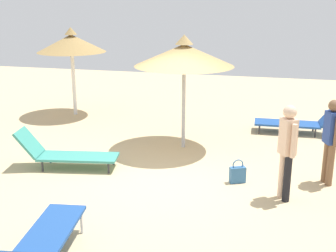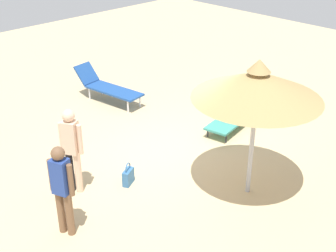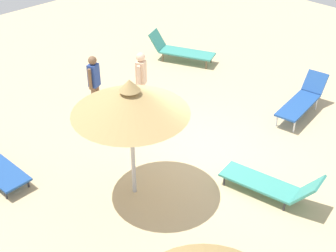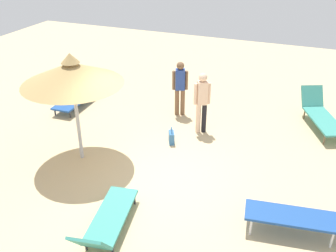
{
  "view_description": "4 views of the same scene",
  "coord_description": "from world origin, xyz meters",
  "px_view_note": "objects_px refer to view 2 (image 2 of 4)",
  "views": [
    {
      "loc": [
        7.9,
        2.08,
        3.44
      ],
      "look_at": [
        0.47,
        0.18,
        1.18
      ],
      "focal_mm": 46.73,
      "sensor_mm": 36.0,
      "label": 1
    },
    {
      "loc": [
        -5.91,
        6.18,
        5.13
      ],
      "look_at": [
        0.03,
        0.32,
        0.86
      ],
      "focal_mm": 49.11,
      "sensor_mm": 36.0,
      "label": 2
    },
    {
      "loc": [
        -6.72,
        -5.99,
        6.6
      ],
      "look_at": [
        -0.5,
        0.28,
        0.93
      ],
      "focal_mm": 50.75,
      "sensor_mm": 36.0,
      "label": 3
    },
    {
      "loc": [
        3.1,
        -6.58,
        5.1
      ],
      "look_at": [
        0.22,
        0.65,
        0.94
      ],
      "focal_mm": 40.59,
      "sensor_mm": 36.0,
      "label": 4
    }
  ],
  "objects_px": {
    "parasol_umbrella_front": "(257,85)",
    "person_standing_far_left": "(62,186)",
    "person_standing_edge": "(72,146)",
    "handbag": "(128,176)",
    "lounge_chair_back": "(237,112)",
    "lounge_chair_center": "(107,86)"
  },
  "relations": [
    {
      "from": "person_standing_edge",
      "to": "lounge_chair_back",
      "type": "bearing_deg",
      "value": -95.27
    },
    {
      "from": "lounge_chair_back",
      "to": "person_standing_edge",
      "type": "bearing_deg",
      "value": 84.73
    },
    {
      "from": "handbag",
      "to": "parasol_umbrella_front",
      "type": "bearing_deg",
      "value": -140.78
    },
    {
      "from": "parasol_umbrella_front",
      "to": "person_standing_edge",
      "type": "xyz_separation_m",
      "value": [
        2.33,
        2.33,
        -1.21
      ]
    },
    {
      "from": "person_standing_far_left",
      "to": "handbag",
      "type": "relative_size",
      "value": 3.47
    },
    {
      "from": "parasol_umbrella_front",
      "to": "handbag",
      "type": "height_order",
      "value": "parasol_umbrella_front"
    },
    {
      "from": "parasol_umbrella_front",
      "to": "person_standing_far_left",
      "type": "bearing_deg",
      "value": 65.7
    },
    {
      "from": "person_standing_edge",
      "to": "handbag",
      "type": "distance_m",
      "value": 1.29
    },
    {
      "from": "lounge_chair_center",
      "to": "handbag",
      "type": "bearing_deg",
      "value": 147.74
    },
    {
      "from": "parasol_umbrella_front",
      "to": "person_standing_far_left",
      "type": "xyz_separation_m",
      "value": [
        1.41,
        3.13,
        -1.25
      ]
    },
    {
      "from": "person_standing_far_left",
      "to": "person_standing_edge",
      "type": "bearing_deg",
      "value": -41.35
    },
    {
      "from": "lounge_chair_back",
      "to": "person_standing_edge",
      "type": "xyz_separation_m",
      "value": [
        0.41,
        4.45,
        0.65
      ]
    },
    {
      "from": "parasol_umbrella_front",
      "to": "lounge_chair_center",
      "type": "height_order",
      "value": "parasol_umbrella_front"
    },
    {
      "from": "parasol_umbrella_front",
      "to": "handbag",
      "type": "relative_size",
      "value": 5.58
    },
    {
      "from": "lounge_chair_back",
      "to": "lounge_chair_center",
      "type": "distance_m",
      "value": 3.64
    },
    {
      "from": "lounge_chair_back",
      "to": "lounge_chair_center",
      "type": "bearing_deg",
      "value": 22.56
    },
    {
      "from": "lounge_chair_back",
      "to": "handbag",
      "type": "bearing_deg",
      "value": 91.91
    },
    {
      "from": "lounge_chair_center",
      "to": "person_standing_far_left",
      "type": "distance_m",
      "value": 5.48
    },
    {
      "from": "parasol_umbrella_front",
      "to": "person_standing_edge",
      "type": "relative_size",
      "value": 1.54
    },
    {
      "from": "person_standing_edge",
      "to": "parasol_umbrella_front",
      "type": "bearing_deg",
      "value": -134.97
    },
    {
      "from": "lounge_chair_back",
      "to": "person_standing_edge",
      "type": "distance_m",
      "value": 4.52
    },
    {
      "from": "handbag",
      "to": "person_standing_edge",
      "type": "bearing_deg",
      "value": 58.44
    }
  ]
}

